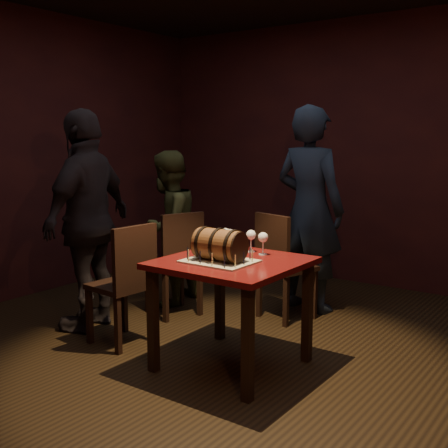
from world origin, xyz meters
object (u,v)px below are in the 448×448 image
(wine_glass_mid, at_px, (251,236))
(chair_back, at_px, (280,261))
(person_back, at_px, (309,209))
(person_left_rear, at_px, (168,228))
(wine_glass_left, at_px, (225,234))
(pint_of_ale, at_px, (233,242))
(barrel_cake, at_px, (219,245))
(chair_left_rear, at_px, (178,258))
(person_left_front, at_px, (88,221))
(chair_left_front, at_px, (127,278))
(pub_table, at_px, (232,276))
(wine_glass_right, at_px, (263,238))

(wine_glass_mid, height_order, chair_back, chair_back)
(chair_back, relative_size, person_back, 0.50)
(person_back, height_order, person_left_rear, person_back)
(wine_glass_left, distance_m, pint_of_ale, 0.11)
(chair_back, distance_m, person_left_rear, 1.15)
(barrel_cake, distance_m, wine_glass_left, 0.42)
(barrel_cake, xyz_separation_m, chair_left_rear, (-0.98, 0.72, -0.34))
(chair_left_rear, xyz_separation_m, person_back, (0.82, 0.87, 0.40))
(chair_left_rear, xyz_separation_m, person_left_front, (-0.40, -0.64, 0.38))
(chair_back, distance_m, person_left_front, 1.64)
(chair_back, height_order, chair_left_front, same)
(chair_left_front, bearing_deg, pint_of_ale, 27.06)
(pub_table, height_order, wine_glass_left, wine_glass_left)
(pub_table, xyz_separation_m, wine_glass_right, (0.08, 0.27, 0.23))
(wine_glass_left, distance_m, wine_glass_right, 0.33)
(chair_back, bearing_deg, person_left_front, -137.48)
(wine_glass_mid, relative_size, person_left_rear, 0.11)
(person_left_rear, bearing_deg, pub_table, 47.99)
(chair_left_rear, xyz_separation_m, chair_left_front, (0.14, -0.75, 0.00))
(wine_glass_left, height_order, chair_left_front, chair_left_front)
(wine_glass_left, distance_m, person_back, 1.23)
(chair_left_rear, bearing_deg, wine_glass_left, -24.98)
(wine_glass_left, xyz_separation_m, person_back, (0.06, 1.22, 0.06))
(wine_glass_left, distance_m, person_left_front, 1.20)
(pub_table, bearing_deg, chair_left_front, -171.02)
(wine_glass_left, distance_m, person_left_rear, 1.27)
(wine_glass_mid, distance_m, chair_left_rear, 1.07)
(person_back, bearing_deg, chair_back, 88.64)
(wine_glass_mid, distance_m, chair_left_front, 0.99)
(person_back, relative_size, person_left_front, 1.03)
(barrel_cake, bearing_deg, person_left_rear, 143.48)
(wine_glass_right, height_order, pint_of_ale, wine_glass_right)
(person_left_rear, bearing_deg, barrel_cake, 44.43)
(wine_glass_mid, bearing_deg, chair_back, 103.98)
(wine_glass_left, distance_m, chair_left_front, 0.81)
(chair_back, bearing_deg, pint_of_ale, -84.30)
(barrel_cake, bearing_deg, person_left_front, 176.74)
(pint_of_ale, distance_m, person_left_front, 1.29)
(pub_table, height_order, chair_left_rear, chair_left_rear)
(pub_table, distance_m, person_left_front, 1.43)
(pub_table, bearing_deg, person_back, 97.09)
(wine_glass_left, height_order, person_left_rear, person_left_rear)
(chair_left_front, bearing_deg, chair_back, 62.01)
(person_left_rear, bearing_deg, wine_glass_mid, 57.24)
(person_back, bearing_deg, wine_glass_left, 92.12)
(wine_glass_left, relative_size, wine_glass_right, 1.00)
(chair_left_rear, relative_size, chair_left_front, 1.00)
(pub_table, distance_m, chair_left_front, 0.88)
(pub_table, distance_m, wine_glass_mid, 0.38)
(wine_glass_mid, height_order, pint_of_ale, wine_glass_mid)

